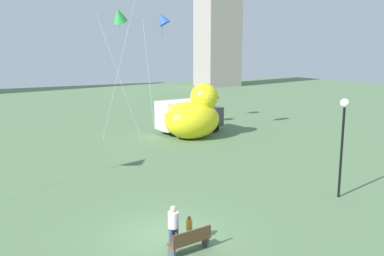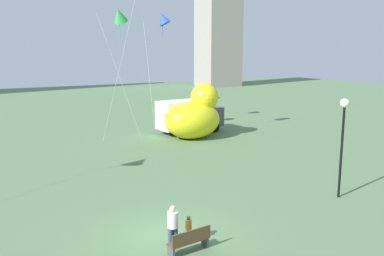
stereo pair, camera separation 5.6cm
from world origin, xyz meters
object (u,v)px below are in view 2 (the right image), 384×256
box_truck (189,116)px  person_adult (173,225)px  kite_blue (163,18)px  giant_inflatable_duck (195,115)px  person_child (189,227)px  kite_green (119,15)px  park_bench (190,240)px  lamppost (343,125)px

box_truck → person_adult: bearing=-119.7°
kite_blue → giant_inflatable_duck: bearing=-91.3°
person_adult → person_child: bearing=15.9°
box_truck → kite_green: (-5.61, 1.19, 8.41)m
person_adult → kite_green: size_ratio=0.15×
kite_blue → park_bench: bearing=-112.7°
person_child → kite_blue: kite_blue is taller
park_bench → kite_blue: (9.77, 23.35, 9.47)m
park_bench → person_adult: person_adult is taller
park_bench → person_adult: size_ratio=1.02×
giant_inflatable_duck → lamppost: bearing=-91.6°
lamppost → box_truck: bearing=86.3°
giant_inflatable_duck → box_truck: bearing=73.2°
box_truck → giant_inflatable_duck: bearing=-106.8°
person_child → lamppost: (8.79, 0.70, 3.07)m
person_adult → kite_blue: size_ratio=0.15×
kite_green → kite_blue: size_ratio=0.99×
lamppost → kite_blue: kite_blue is taller
kite_green → person_child: bearing=-102.4°
giant_inflatable_duck → lamppost: (-0.44, -15.54, 1.71)m
park_bench → person_child: 0.91m
box_truck → lamppost: bearing=-93.7°
lamppost → kite_blue: 22.74m
person_adult → box_truck: (10.70, 18.75, 0.54)m
giant_inflatable_duck → box_truck: 2.45m
person_adult → lamppost: (9.56, 0.91, 2.72)m
person_adult → person_child: (0.77, 0.22, -0.34)m
lamppost → box_truck: (1.14, 17.84, -2.19)m
person_child → kite_green: size_ratio=0.10×
kite_green → park_bench: bearing=-102.9°
giant_inflatable_duck → person_child: bearing=-119.6°
person_adult → person_child: size_ratio=1.61×
park_bench → giant_inflatable_duck: bearing=60.6°
person_adult → kite_green: (5.09, 19.95, 8.95)m
lamppost → kite_blue: size_ratio=0.46×
person_child → kite_green: (4.33, 19.73, 9.29)m
giant_inflatable_duck → kite_green: bearing=144.6°
kite_green → giant_inflatable_duck: bearing=-35.4°
box_truck → kite_blue: size_ratio=0.55×
park_bench → box_truck: box_truck is taller
person_adult → kite_blue: bearing=66.0°
person_adult → giant_inflatable_duck: 19.28m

